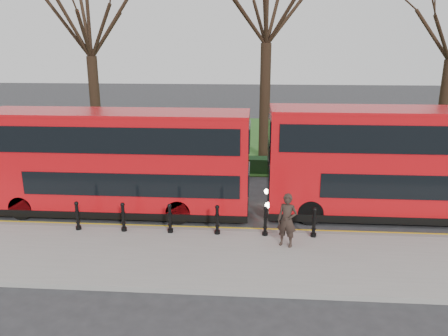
# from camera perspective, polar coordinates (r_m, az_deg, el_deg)

# --- Properties ---
(ground) EXTENTS (120.00, 120.00, 0.00)m
(ground) POSITION_cam_1_polar(r_m,az_deg,el_deg) (16.64, -1.31, -7.09)
(ground) COLOR #28282B
(ground) RESTS_ON ground
(pavement) EXTENTS (60.00, 4.00, 0.15)m
(pavement) POSITION_cam_1_polar(r_m,az_deg,el_deg) (13.90, -2.51, -11.60)
(pavement) COLOR gray
(pavement) RESTS_ON ground
(kerb) EXTENTS (60.00, 0.25, 0.16)m
(kerb) POSITION_cam_1_polar(r_m,az_deg,el_deg) (15.70, -1.67, -8.25)
(kerb) COLOR slate
(kerb) RESTS_ON ground
(grass_verge) EXTENTS (60.00, 18.00, 0.06)m
(grass_verge) POSITION_cam_1_polar(r_m,az_deg,el_deg) (30.97, 1.32, 3.79)
(grass_verge) COLOR #1F4A18
(grass_verge) RESTS_ON ground
(hedge) EXTENTS (60.00, 0.90, 0.80)m
(hedge) POSITION_cam_1_polar(r_m,az_deg,el_deg) (22.92, 0.29, 0.44)
(hedge) COLOR black
(hedge) RESTS_ON ground
(yellow_line_outer) EXTENTS (60.00, 0.10, 0.01)m
(yellow_line_outer) POSITION_cam_1_polar(r_m,az_deg,el_deg) (16.00, -1.55, -8.04)
(yellow_line_outer) COLOR yellow
(yellow_line_outer) RESTS_ON ground
(yellow_line_inner) EXTENTS (60.00, 0.10, 0.01)m
(yellow_line_inner) POSITION_cam_1_polar(r_m,az_deg,el_deg) (16.18, -1.48, -7.76)
(yellow_line_inner) COLOR yellow
(yellow_line_inner) RESTS_ON ground
(tree_left) EXTENTS (6.81, 6.81, 10.63)m
(tree_left) POSITION_cam_1_polar(r_m,az_deg,el_deg) (27.01, -17.26, 17.79)
(tree_left) COLOR black
(tree_left) RESTS_ON ground
(tree_mid) EXTENTS (7.65, 7.65, 11.95)m
(tree_mid) POSITION_cam_1_polar(r_m,az_deg,el_deg) (25.36, 5.67, 20.74)
(tree_mid) COLOR black
(tree_mid) RESTS_ON ground
(bollard_row) EXTENTS (8.40, 0.15, 1.00)m
(bollard_row) POSITION_cam_1_polar(r_m,az_deg,el_deg) (15.22, -4.01, -6.73)
(bollard_row) COLOR black
(bollard_row) RESTS_ON pavement
(bus_lead) EXTENTS (10.18, 2.34, 4.05)m
(bus_lead) POSITION_cam_1_polar(r_m,az_deg,el_deg) (17.48, -13.63, 0.66)
(bus_lead) COLOR #B80C11
(bus_lead) RESTS_ON ground
(bus_rear) EXTENTS (10.59, 2.43, 4.21)m
(bus_rear) POSITION_cam_1_polar(r_m,az_deg,el_deg) (17.91, 22.99, 0.47)
(bus_rear) COLOR #B80C11
(bus_rear) RESTS_ON ground
(pedestrian) EXTENTS (0.75, 0.63, 1.77)m
(pedestrian) POSITION_cam_1_polar(r_m,az_deg,el_deg) (14.26, 8.24, -6.78)
(pedestrian) COLOR black
(pedestrian) RESTS_ON pavement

